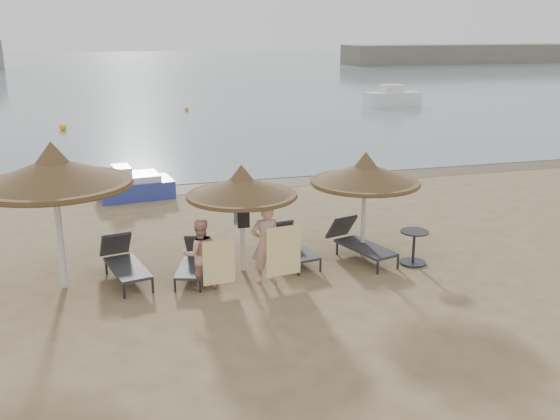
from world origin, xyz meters
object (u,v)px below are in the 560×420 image
(lounger_near_left, at_px, (194,261))
(side_table, at_px, (414,248))
(person_left, at_px, (200,249))
(pedal_boat, at_px, (135,186))
(lounger_far_right, at_px, (358,242))
(palapa_center, at_px, (242,187))
(palapa_left, at_px, (53,173))
(palapa_right, at_px, (365,174))
(lounger_far_left, at_px, (124,261))
(person_right, at_px, (265,237))
(lounger_near_right, at_px, (290,245))

(lounger_near_left, bearing_deg, side_table, 10.07)
(person_left, xyz_separation_m, pedal_boat, (-0.92, 8.21, -0.50))
(lounger_far_right, xyz_separation_m, person_left, (-4.07, -0.80, 0.50))
(lounger_far_right, relative_size, pedal_boat, 0.86)
(palapa_center, relative_size, side_table, 3.10)
(palapa_left, bearing_deg, palapa_right, -0.22)
(palapa_right, relative_size, lounger_near_left, 1.42)
(palapa_center, relative_size, pedal_boat, 1.01)
(person_left, bearing_deg, palapa_right, -169.62)
(lounger_far_left, bearing_deg, palapa_center, -18.03)
(lounger_near_left, bearing_deg, palapa_center, 18.55)
(lounger_near_left, bearing_deg, lounger_far_left, -172.13)
(palapa_right, height_order, person_right, palapa_right)
(lounger_far_right, bearing_deg, palapa_center, 164.75)
(palapa_right, xyz_separation_m, person_left, (-4.20, -0.84, -1.21))
(palapa_right, bearing_deg, pedal_boat, 124.81)
(palapa_right, bearing_deg, person_right, -161.55)
(palapa_center, xyz_separation_m, lounger_far_right, (2.95, 0.03, -1.62))
(palapa_center, distance_m, palapa_right, 3.08)
(palapa_left, xyz_separation_m, lounger_near_right, (5.29, 0.26, -2.21))
(lounger_far_right, distance_m, person_right, 2.83)
(palapa_left, bearing_deg, palapa_center, -1.48)
(palapa_center, distance_m, person_left, 1.76)
(person_left, bearing_deg, lounger_near_left, -88.98)
(palapa_left, xyz_separation_m, palapa_center, (4.01, -0.10, -0.56))
(person_right, bearing_deg, lounger_near_left, -33.98)
(lounger_far_left, relative_size, person_right, 1.01)
(palapa_center, height_order, palapa_right, palapa_right)
(pedal_boat, bearing_deg, palapa_center, -81.65)
(lounger_far_left, xyz_separation_m, lounger_near_left, (1.57, -0.28, -0.05))
(palapa_left, xyz_separation_m, person_left, (2.89, -0.87, -1.68))
(lounger_far_right, bearing_deg, lounger_near_right, 153.07)
(palapa_right, xyz_separation_m, lounger_near_right, (-1.81, 0.28, -1.74))
(palapa_left, distance_m, person_left, 3.46)
(side_table, xyz_separation_m, person_right, (-3.74, -0.11, 0.68))
(pedal_boat, bearing_deg, lounger_near_left, -90.14)
(lounger_near_right, xyz_separation_m, person_right, (-0.94, -1.20, 0.68))
(lounger_far_left, height_order, pedal_boat, pedal_boat)
(lounger_far_left, xyz_separation_m, lounger_far_right, (5.66, -0.23, 0.00))
(lounger_far_left, height_order, person_left, person_left)
(pedal_boat, bearing_deg, palapa_right, -62.20)
(palapa_right, bearing_deg, palapa_center, -178.59)
(palapa_left, distance_m, lounger_far_right, 7.29)
(palapa_left, relative_size, lounger_near_right, 1.65)
(palapa_right, bearing_deg, lounger_far_right, -162.26)
(side_table, height_order, person_right, person_right)
(lounger_near_right, bearing_deg, palapa_left, 173.55)
(palapa_right, relative_size, person_right, 1.26)
(lounger_near_right, relative_size, pedal_boat, 0.78)
(lounger_near_right, distance_m, person_left, 2.70)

